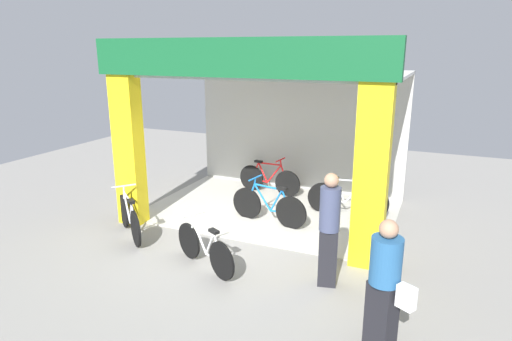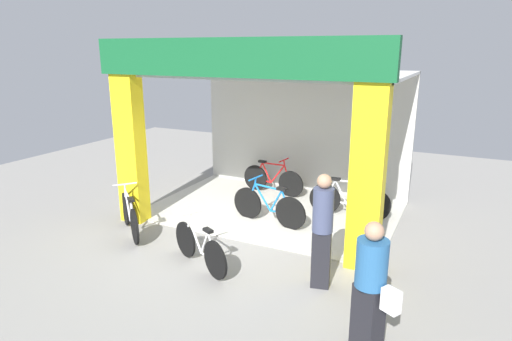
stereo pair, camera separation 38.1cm
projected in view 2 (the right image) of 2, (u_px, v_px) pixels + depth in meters
ground_plane at (235, 240)px, 8.39m from camera, size 18.67×18.67×0.00m
shop_facade at (275, 123)px, 9.44m from camera, size 5.54×3.95×3.70m
bicycle_inside_0 at (273, 179)px, 10.98m from camera, size 1.68×0.46×0.93m
bicycle_inside_1 at (269, 206)px, 9.07m from camera, size 1.73×0.48×0.96m
bicycle_inside_2 at (349, 200)px, 9.44m from camera, size 1.75×0.48×0.96m
bicycle_parked_0 at (130, 215)px, 8.59m from camera, size 1.36×1.11×0.94m
bicycle_parked_1 at (200, 247)px, 7.27m from camera, size 1.45×0.76×0.88m
pedestrian_0 at (322, 230)px, 6.54m from camera, size 0.37×0.37×1.78m
pedestrian_1 at (371, 288)px, 5.04m from camera, size 0.63×0.50×1.68m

